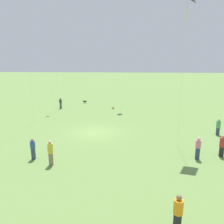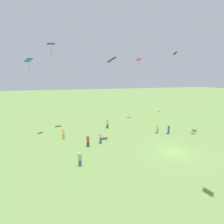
{
  "view_description": "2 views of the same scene",
  "coord_description": "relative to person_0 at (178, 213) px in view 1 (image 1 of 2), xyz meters",
  "views": [
    {
      "loc": [
        21.69,
        3.56,
        7.36
      ],
      "look_at": [
        4.09,
        2.15,
        3.2
      ],
      "focal_mm": 35.0,
      "sensor_mm": 36.0,
      "label": 1
    },
    {
      "loc": [
        -18.7,
        14.3,
        10.02
      ],
      "look_at": [
        3.52,
        7.72,
        5.28
      ],
      "focal_mm": 28.0,
      "sensor_mm": 36.0,
      "label": 2
    }
  ],
  "objects": [
    {
      "name": "kite_2",
      "position": [
        -10.09,
        2.09,
        10.91
      ],
      "size": [
        1.58,
        1.5,
        12.39
      ],
      "rotation": [
        0.0,
        0.0,
        1.92
      ],
      "color": "black",
      "rests_on": "ground_plane"
    },
    {
      "name": "person_7",
      "position": [
        -13.38,
        6.81,
        -0.0
      ],
      "size": [
        0.57,
        0.57,
        1.71
      ],
      "rotation": [
        0.0,
        0.0,
        0.67
      ],
      "color": "#333D5B",
      "rests_on": "ground_plane"
    },
    {
      "name": "person_4",
      "position": [
        -6.43,
        -9.46,
        -0.01
      ],
      "size": [
        0.53,
        0.53,
        1.67
      ],
      "rotation": [
        0.0,
        0.0,
        4.08
      ],
      "color": "#333D5B",
      "rests_on": "ground_plane"
    },
    {
      "name": "person_5",
      "position": [
        -7.43,
        3.05,
        0.03
      ],
      "size": [
        0.42,
        0.42,
        1.76
      ],
      "rotation": [
        0.0,
        0.0,
        1.48
      ],
      "color": "#333D5B",
      "rests_on": "ground_plane"
    },
    {
      "name": "ground_plane",
      "position": [
        -13.17,
        -5.79,
        -0.85
      ],
      "size": [
        240.0,
        240.0,
        0.0
      ],
      "primitive_type": "plane",
      "color": "#6B8E47"
    },
    {
      "name": "person_6",
      "position": [
        -24.46,
        -12.99,
        -0.03
      ],
      "size": [
        0.55,
        0.55,
        1.65
      ],
      "rotation": [
        0.0,
        0.0,
        0.82
      ],
      "color": "#4C4C51",
      "rests_on": "ground_plane"
    },
    {
      "name": "person_2",
      "position": [
        -5.59,
        -7.77,
        0.1
      ],
      "size": [
        0.51,
        0.51,
        1.89
      ],
      "rotation": [
        0.0,
        0.0,
        5.21
      ],
      "color": "#847056",
      "rests_on": "ground_plane"
    },
    {
      "name": "person_0",
      "position": [
        0.0,
        0.0,
        0.0
      ],
      "size": [
        0.55,
        0.55,
        1.72
      ],
      "rotation": [
        0.0,
        0.0,
        5.89
      ],
      "color": "#232328",
      "rests_on": "ground_plane"
    },
    {
      "name": "person_3",
      "position": [
        -8.07,
        5.07,
        0.03
      ],
      "size": [
        0.49,
        0.49,
        1.78
      ],
      "rotation": [
        0.0,
        0.0,
        6.1
      ],
      "color": "#232328",
      "rests_on": "ground_plane"
    },
    {
      "name": "picnic_bag_0",
      "position": [
        -24.76,
        -4.72,
        -0.71
      ],
      "size": [
        0.35,
        0.36,
        0.28
      ],
      "rotation": [
        0.0,
        0.0,
        0.43
      ],
      "color": "#A58459",
      "rests_on": "ground_plane"
    },
    {
      "name": "dog_1",
      "position": [
        -29.18,
        -10.07,
        -0.54
      ],
      "size": [
        0.51,
        0.77,
        0.46
      ],
      "rotation": [
        0.0,
        0.0,
        5.84
      ],
      "color": "black",
      "rests_on": "ground_plane"
    }
  ]
}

